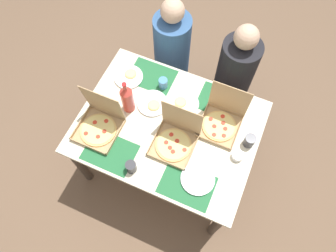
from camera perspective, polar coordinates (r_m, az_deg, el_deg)
name	(u,v)px	position (r m, az deg, el deg)	size (l,w,h in m)	color
ground_plane	(168,159)	(2.97, 0.00, -6.06)	(6.00, 6.00, 0.00)	brown
dining_table	(168,132)	(2.40, 0.00, -1.11)	(1.31, 1.00, 0.72)	#3F3328
placemat_near_left	(110,152)	(2.26, -10.54, -4.68)	(0.36, 0.26, 0.00)	#236638
placemat_near_right	(187,185)	(2.15, 3.51, -10.64)	(0.36, 0.26, 0.00)	#236638
placemat_far_left	(152,76)	(2.52, -2.98, 9.06)	(0.36, 0.26, 0.00)	#236638
placemat_far_right	(222,102)	(2.43, 9.77, 4.36)	(0.36, 0.26, 0.00)	#236638
pizza_box_center	(175,139)	(2.20, 1.32, -2.39)	(0.29, 0.30, 0.33)	tan
pizza_box_edge_far	(99,124)	(2.30, -12.40, 0.34)	(0.30, 0.30, 0.33)	tan
pizza_box_corner_right	(221,120)	(2.30, 9.71, 1.05)	(0.29, 0.29, 0.32)	tan
plate_far_right	(153,104)	(2.38, -2.83, 4.12)	(0.23, 0.23, 0.03)	white
plate_middle	(129,77)	(2.53, -7.16, 8.91)	(0.23, 0.23, 0.03)	white
plate_near_left	(198,179)	(2.16, 5.43, -9.57)	(0.23, 0.23, 0.02)	white
plate_near_right	(184,104)	(2.38, 2.85, 4.09)	(0.23, 0.23, 0.03)	white
soda_bottle	(127,99)	(2.27, -7.43, 4.95)	(0.09, 0.09, 0.32)	#B2382D
cup_clear_right	(163,83)	(2.43, -0.91, 7.80)	(0.07, 0.07, 0.09)	teal
cup_red	(249,141)	(2.27, 14.62, -2.62)	(0.08, 0.08, 0.10)	#333338
cup_dark	(131,167)	(2.15, -6.74, -7.40)	(0.07, 0.07, 0.09)	#333338
condiment_bowl	(237,156)	(2.24, 12.53, -5.31)	(0.08, 0.08, 0.04)	white
diner_left_seat	(172,56)	(2.92, 0.70, 12.72)	(0.32, 0.32, 1.13)	#33598C
diner_right_seat	(233,78)	(2.85, 11.79, 8.59)	(0.32, 0.32, 1.11)	black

